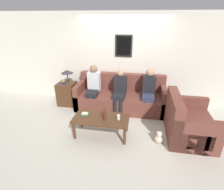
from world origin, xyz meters
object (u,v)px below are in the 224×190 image
couch_main (121,97)px  person_right (149,90)px  coffee_table (101,120)px  person_middle (120,90)px  drinking_glass (118,117)px  teddy_bear (159,138)px  person_left (93,86)px  couch_side (187,123)px  wine_bottle (104,115)px

couch_main → person_right: 0.85m
coffee_table → person_middle: 1.23m
drinking_glass → person_middle: size_ratio=0.09×
couch_main → teddy_bear: size_ratio=8.96×
coffee_table → person_left: bearing=112.5°
person_middle → couch_side: bearing=-28.9°
couch_main → person_middle: size_ratio=2.11×
couch_main → coffee_table: 1.39m
drinking_glass → teddy_bear: 0.95m
teddy_bear → drinking_glass: bearing=176.0°
couch_side → person_left: 2.57m
wine_bottle → coffee_table: bearing=151.4°
couch_side → person_right: bearing=41.9°
couch_side → coffee_table: (-1.85, -0.29, 0.06)m
person_left → person_right: person_left is taller
couch_side → person_left: bearing=68.3°
wine_bottle → person_right: bearing=53.9°
drinking_glass → couch_side: bearing=11.1°
person_right → person_left: bearing=179.8°
drinking_glass → teddy_bear: drinking_glass is taller
person_left → person_middle: person_left is taller
person_middle → teddy_bear: bearing=-50.8°
couch_main → person_middle: 0.38m
drinking_glass → wine_bottle: bearing=-170.9°
couch_main → wine_bottle: couch_main is taller
couch_side → teddy_bear: couch_side is taller
wine_bottle → drinking_glass: 0.30m
wine_bottle → person_left: (-0.60, 1.28, 0.13)m
coffee_table → person_middle: size_ratio=1.03×
coffee_table → person_middle: bearing=78.3°
drinking_glass → person_middle: (-0.14, 1.18, 0.15)m
couch_side → person_right: (-0.84, 0.94, 0.35)m
wine_bottle → couch_side: bearing=10.8°
coffee_table → wine_bottle: wine_bottle is taller
couch_side → teddy_bear: 0.73m
coffee_table → teddy_bear: bearing=-2.9°
person_left → teddy_bear: bearing=-36.2°
drinking_glass → couch_main: bearing=95.3°
teddy_bear → person_right: bearing=100.5°
person_left → teddy_bear: 2.25m
person_middle → teddy_bear: 1.68m
coffee_table → teddy_bear: 1.28m
wine_bottle → person_middle: size_ratio=0.24×
person_left → couch_side: bearing=-21.7°
couch_side → coffee_table: size_ratio=1.00×
wine_bottle → person_right: 1.58m
couch_main → person_middle: bearing=-92.3°
wine_bottle → drinking_glass: wine_bottle is taller
person_middle → teddy_bear: size_ratio=4.26×
couch_main → drinking_glass: bearing=-84.7°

